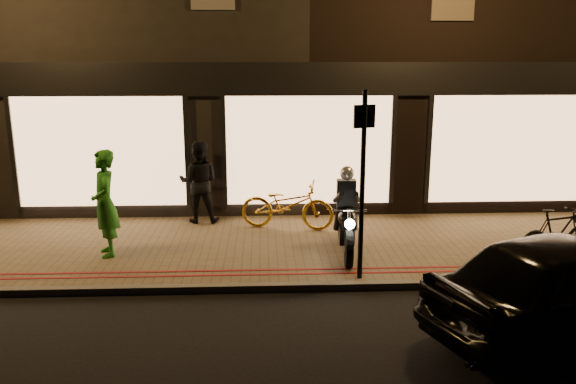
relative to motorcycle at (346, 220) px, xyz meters
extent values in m
plane|color=black|center=(-0.48, -1.45, -0.73)|extent=(90.00, 90.00, 0.00)
cube|color=brown|center=(-0.48, 0.55, -0.67)|extent=(50.00, 4.00, 0.12)
cube|color=#59544C|center=(-0.48, -1.40, -0.67)|extent=(50.00, 0.14, 0.12)
cube|color=maroon|center=(-0.48, -1.00, -0.61)|extent=(50.00, 0.06, 0.01)
cube|color=maroon|center=(-0.48, -0.80, -0.61)|extent=(50.00, 0.06, 0.01)
cube|color=black|center=(-6.48, 7.55, 3.52)|extent=(12.00, 10.00, 8.50)
cube|color=black|center=(5.52, 7.55, 3.52)|extent=(12.00, 10.00, 8.50)
cube|color=black|center=(-0.48, 2.50, 2.42)|extent=(48.00, 0.12, 0.70)
cube|color=#FFBC7F|center=(-4.98, 2.49, 0.88)|extent=(3.60, 0.06, 2.38)
cube|color=#FFBC7F|center=(-0.48, 2.49, 0.88)|extent=(3.60, 0.06, 2.38)
cube|color=#FFBC7F|center=(4.02, 2.49, 0.88)|extent=(3.60, 0.06, 2.38)
cylinder|color=black|center=(-0.05, -0.69, -0.29)|extent=(0.17, 0.65, 0.64)
cylinder|color=black|center=(0.05, 0.61, -0.29)|extent=(0.17, 0.65, 0.64)
cylinder|color=silver|center=(-0.05, -0.69, -0.29)|extent=(0.15, 0.15, 0.14)
cylinder|color=silver|center=(0.05, 0.61, -0.29)|extent=(0.15, 0.15, 0.14)
cube|color=black|center=(0.00, 0.01, -0.21)|extent=(0.31, 0.72, 0.30)
ellipsoid|color=black|center=(-0.01, -0.12, 0.09)|extent=(0.36, 0.53, 0.29)
cube|color=black|center=(0.02, 0.31, 0.09)|extent=(0.26, 0.57, 0.09)
cylinder|color=silver|center=(-0.04, -0.54, 0.34)|extent=(0.60, 0.08, 0.03)
cylinder|color=silver|center=(-0.05, -0.64, 0.01)|extent=(0.07, 0.33, 0.71)
sphere|color=white|center=(-0.06, -0.78, 0.17)|extent=(0.18, 0.18, 0.17)
cylinder|color=silver|center=(0.15, 0.45, -0.33)|extent=(0.11, 0.55, 0.07)
cube|color=black|center=(0.01, 0.18, 0.44)|extent=(0.36, 0.25, 0.55)
sphere|color=silver|center=(0.01, 0.12, 0.85)|extent=(0.28, 0.28, 0.26)
cylinder|color=black|center=(-0.17, -0.13, 0.47)|extent=(0.13, 0.60, 0.34)
cylinder|color=black|center=(0.15, -0.15, 0.47)|extent=(0.22, 0.61, 0.34)
cylinder|color=black|center=(-0.13, 0.15, -0.01)|extent=(0.18, 0.29, 0.46)
cylinder|color=black|center=(0.15, 0.13, -0.01)|extent=(0.21, 0.29, 0.46)
cylinder|color=black|center=(0.05, -1.20, 0.89)|extent=(0.10, 0.10, 3.00)
cube|color=black|center=(0.05, -1.20, 1.99)|extent=(0.34, 0.13, 0.35)
imported|color=gold|center=(-1.00, 1.56, -0.11)|extent=(2.04, 1.10, 1.02)
imported|color=black|center=(3.58, -0.61, -0.13)|extent=(1.67, 0.88, 0.97)
imported|color=#24761F|center=(-4.29, 0.10, 0.34)|extent=(0.69, 0.82, 1.91)
imported|color=black|center=(-2.87, 2.17, 0.26)|extent=(0.87, 0.69, 1.76)
imported|color=black|center=(2.53, -2.96, -0.03)|extent=(4.43, 3.07, 1.40)
camera|label=1|loc=(-1.48, -9.64, 2.83)|focal=35.00mm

